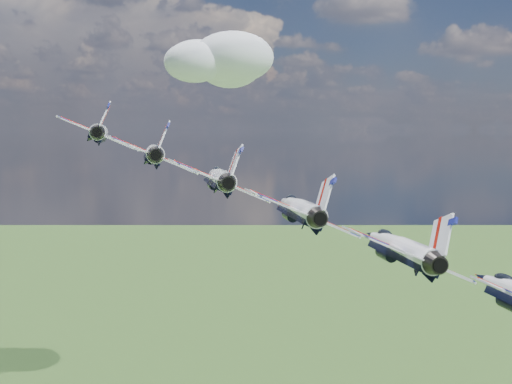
{
  "coord_description": "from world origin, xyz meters",
  "views": [
    {
      "loc": [
        14.13,
        -65.74,
        147.85
      ],
      "look_at": [
        14.39,
        1.59,
        141.34
      ],
      "focal_mm": 45.0,
      "sensor_mm": 36.0,
      "label": 1
    }
  ],
  "objects_px": {
    "jet_0": "(101,132)",
    "jet_2": "(218,178)",
    "jet_1": "(154,153)",
    "jet_3": "(298,208)",
    "jet_4": "(398,247)"
  },
  "relations": [
    {
      "from": "jet_0",
      "to": "jet_2",
      "type": "distance_m",
      "value": 23.28
    },
    {
      "from": "jet_1",
      "to": "jet_2",
      "type": "bearing_deg",
      "value": -53.07
    },
    {
      "from": "jet_2",
      "to": "jet_3",
      "type": "distance_m",
      "value": 11.64
    },
    {
      "from": "jet_0",
      "to": "jet_3",
      "type": "distance_m",
      "value": 34.93
    },
    {
      "from": "jet_2",
      "to": "jet_3",
      "type": "xyz_separation_m",
      "value": [
        8.34,
        -7.72,
        -2.5
      ]
    },
    {
      "from": "jet_1",
      "to": "jet_4",
      "type": "distance_m",
      "value": 34.93
    },
    {
      "from": "jet_4",
      "to": "jet_3",
      "type": "bearing_deg",
      "value": 126.93
    },
    {
      "from": "jet_2",
      "to": "jet_4",
      "type": "bearing_deg",
      "value": -53.07
    },
    {
      "from": "jet_1",
      "to": "jet_4",
      "type": "xyz_separation_m",
      "value": [
        25.03,
        -23.17,
        -7.51
      ]
    },
    {
      "from": "jet_0",
      "to": "jet_1",
      "type": "height_order",
      "value": "jet_0"
    },
    {
      "from": "jet_0",
      "to": "jet_2",
      "type": "height_order",
      "value": "jet_0"
    },
    {
      "from": "jet_0",
      "to": "jet_4",
      "type": "bearing_deg",
      "value": -53.07
    },
    {
      "from": "jet_2",
      "to": "jet_0",
      "type": "bearing_deg",
      "value": 126.93
    },
    {
      "from": "jet_0",
      "to": "jet_4",
      "type": "distance_m",
      "value": 46.57
    },
    {
      "from": "jet_1",
      "to": "jet_2",
      "type": "relative_size",
      "value": 1.0
    }
  ]
}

